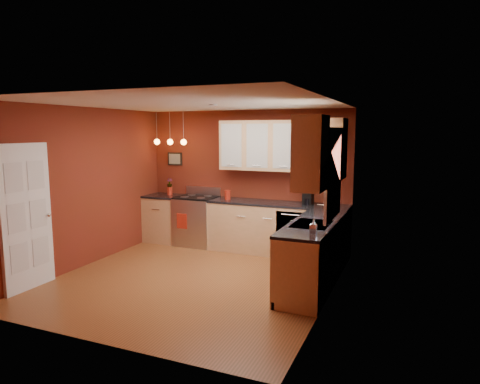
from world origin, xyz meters
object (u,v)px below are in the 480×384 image
at_px(soap_pump, 313,227).
at_px(coffee_maker, 308,198).
at_px(sink, 312,226).
at_px(red_canister, 228,195).
at_px(gas_range, 197,220).

bearing_deg(soap_pump, coffee_maker, 105.52).
distance_m(sink, red_canister, 2.43).
bearing_deg(soap_pump, gas_range, 143.48).
bearing_deg(red_canister, gas_range, 176.49).
height_order(coffee_maker, soap_pump, coffee_maker).
bearing_deg(coffee_maker, sink, -67.48).
distance_m(coffee_maker, soap_pump, 2.14).
relative_size(gas_range, coffee_maker, 4.50).
relative_size(red_canister, soap_pump, 0.99).
relative_size(sink, red_canister, 3.96).
relative_size(gas_range, soap_pump, 6.25).
bearing_deg(gas_range, soap_pump, -36.52).
xyz_separation_m(sink, coffee_maker, (-0.42, 1.51, 0.14)).
bearing_deg(red_canister, coffee_maker, 1.98).
distance_m(gas_range, sink, 3.05).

